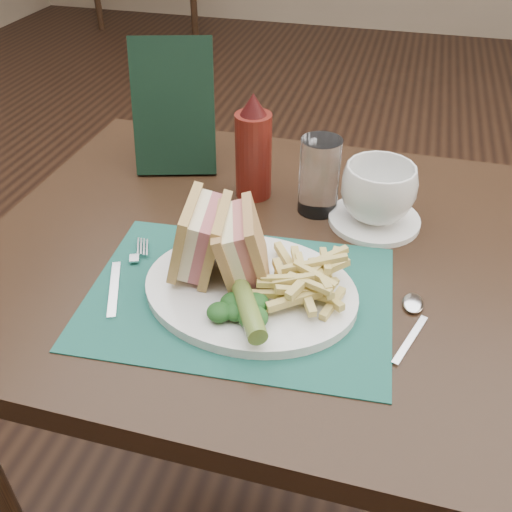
{
  "coord_description": "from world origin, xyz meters",
  "views": [
    {
      "loc": [
        0.17,
        -1.2,
        1.28
      ],
      "look_at": [
        0.01,
        -0.59,
        0.8
      ],
      "focal_mm": 40.0,
      "sensor_mm": 36.0,
      "label": 1
    }
  ],
  "objects_px": {
    "ketchup_bottle": "(253,146)",
    "check_presenter": "(174,107)",
    "table_main": "(266,398)",
    "plate": "(250,290)",
    "coffee_cup": "(378,192)",
    "sandwich_half_b": "(226,245)",
    "saucer": "(374,220)",
    "sandwich_half_a": "(185,235)",
    "placemat": "(239,296)",
    "drinking_glass": "(319,176)"
  },
  "relations": [
    {
      "from": "ketchup_bottle",
      "to": "check_presenter",
      "type": "bearing_deg",
      "value": 158.86
    },
    {
      "from": "table_main",
      "to": "ketchup_bottle",
      "type": "distance_m",
      "value": 0.49
    },
    {
      "from": "plate",
      "to": "coffee_cup",
      "type": "height_order",
      "value": "coffee_cup"
    },
    {
      "from": "sandwich_half_b",
      "to": "check_presenter",
      "type": "bearing_deg",
      "value": 103.96
    },
    {
      "from": "coffee_cup",
      "to": "ketchup_bottle",
      "type": "height_order",
      "value": "ketchup_bottle"
    },
    {
      "from": "sandwich_half_b",
      "to": "saucer",
      "type": "height_order",
      "value": "sandwich_half_b"
    },
    {
      "from": "saucer",
      "to": "plate",
      "type": "bearing_deg",
      "value": -122.61
    },
    {
      "from": "sandwich_half_a",
      "to": "saucer",
      "type": "xyz_separation_m",
      "value": [
        0.25,
        0.21,
        -0.07
      ]
    },
    {
      "from": "saucer",
      "to": "coffee_cup",
      "type": "xyz_separation_m",
      "value": [
        0.0,
        0.0,
        0.05
      ]
    },
    {
      "from": "saucer",
      "to": "coffee_cup",
      "type": "height_order",
      "value": "coffee_cup"
    },
    {
      "from": "sandwich_half_b",
      "to": "coffee_cup",
      "type": "relative_size",
      "value": 0.88
    },
    {
      "from": "placemat",
      "to": "plate",
      "type": "distance_m",
      "value": 0.02
    },
    {
      "from": "sandwich_half_b",
      "to": "coffee_cup",
      "type": "bearing_deg",
      "value": 31.6
    },
    {
      "from": "sandwich_half_a",
      "to": "placemat",
      "type": "bearing_deg",
      "value": -25.3
    },
    {
      "from": "drinking_glass",
      "to": "saucer",
      "type": "bearing_deg",
      "value": -8.04
    },
    {
      "from": "table_main",
      "to": "sandwich_half_b",
      "type": "bearing_deg",
      "value": -106.41
    },
    {
      "from": "table_main",
      "to": "plate",
      "type": "height_order",
      "value": "plate"
    },
    {
      "from": "sandwich_half_a",
      "to": "drinking_glass",
      "type": "relative_size",
      "value": 0.85
    },
    {
      "from": "table_main",
      "to": "drinking_glass",
      "type": "bearing_deg",
      "value": 65.57
    },
    {
      "from": "sandwich_half_a",
      "to": "check_presenter",
      "type": "height_order",
      "value": "check_presenter"
    },
    {
      "from": "plate",
      "to": "drinking_glass",
      "type": "xyz_separation_m",
      "value": [
        0.05,
        0.24,
        0.06
      ]
    },
    {
      "from": "table_main",
      "to": "plate",
      "type": "relative_size",
      "value": 3.0
    },
    {
      "from": "placemat",
      "to": "coffee_cup",
      "type": "height_order",
      "value": "coffee_cup"
    },
    {
      "from": "drinking_glass",
      "to": "coffee_cup",
      "type": "bearing_deg",
      "value": -8.04
    },
    {
      "from": "table_main",
      "to": "coffee_cup",
      "type": "bearing_deg",
      "value": 34.76
    },
    {
      "from": "check_presenter",
      "to": "ketchup_bottle",
      "type": "bearing_deg",
      "value": -37.77
    },
    {
      "from": "sandwich_half_a",
      "to": "saucer",
      "type": "distance_m",
      "value": 0.33
    },
    {
      "from": "table_main",
      "to": "plate",
      "type": "bearing_deg",
      "value": -87.7
    },
    {
      "from": "sandwich_half_b",
      "to": "saucer",
      "type": "distance_m",
      "value": 0.29
    },
    {
      "from": "ketchup_bottle",
      "to": "sandwich_half_a",
      "type": "bearing_deg",
      "value": -96.85
    },
    {
      "from": "table_main",
      "to": "sandwich_half_b",
      "type": "height_order",
      "value": "sandwich_half_b"
    },
    {
      "from": "table_main",
      "to": "ketchup_bottle",
      "type": "height_order",
      "value": "ketchup_bottle"
    },
    {
      "from": "check_presenter",
      "to": "placemat",
      "type": "bearing_deg",
      "value": -73.19
    },
    {
      "from": "plate",
      "to": "ketchup_bottle",
      "type": "height_order",
      "value": "ketchup_bottle"
    },
    {
      "from": "sandwich_half_b",
      "to": "drinking_glass",
      "type": "height_order",
      "value": "drinking_glass"
    },
    {
      "from": "saucer",
      "to": "ketchup_bottle",
      "type": "relative_size",
      "value": 0.81
    },
    {
      "from": "ketchup_bottle",
      "to": "drinking_glass",
      "type": "bearing_deg",
      "value": -10.05
    },
    {
      "from": "plate",
      "to": "saucer",
      "type": "xyz_separation_m",
      "value": [
        0.15,
        0.23,
        -0.0
      ]
    },
    {
      "from": "check_presenter",
      "to": "plate",
      "type": "bearing_deg",
      "value": -71.03
    },
    {
      "from": "saucer",
      "to": "ketchup_bottle",
      "type": "height_order",
      "value": "ketchup_bottle"
    },
    {
      "from": "coffee_cup",
      "to": "ketchup_bottle",
      "type": "bearing_deg",
      "value": 170.86
    },
    {
      "from": "table_main",
      "to": "drinking_glass",
      "type": "height_order",
      "value": "drinking_glass"
    },
    {
      "from": "sandwich_half_b",
      "to": "coffee_cup",
      "type": "height_order",
      "value": "sandwich_half_b"
    },
    {
      "from": "sandwich_half_a",
      "to": "sandwich_half_b",
      "type": "height_order",
      "value": "sandwich_half_a"
    },
    {
      "from": "placemat",
      "to": "drinking_glass",
      "type": "distance_m",
      "value": 0.27
    },
    {
      "from": "sandwich_half_a",
      "to": "coffee_cup",
      "type": "bearing_deg",
      "value": 31.76
    },
    {
      "from": "plate",
      "to": "sandwich_half_a",
      "type": "bearing_deg",
      "value": 173.61
    },
    {
      "from": "placemat",
      "to": "plate",
      "type": "relative_size",
      "value": 1.4
    },
    {
      "from": "table_main",
      "to": "drinking_glass",
      "type": "relative_size",
      "value": 6.92
    },
    {
      "from": "sandwich_half_a",
      "to": "coffee_cup",
      "type": "xyz_separation_m",
      "value": [
        0.25,
        0.21,
        -0.01
      ]
    }
  ]
}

